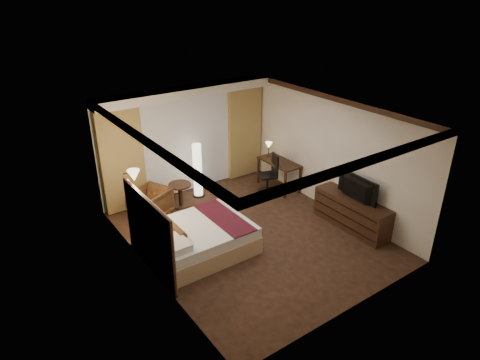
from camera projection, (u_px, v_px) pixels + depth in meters
floor at (251, 235)px, 9.12m from camera, size 4.50×5.50×0.01m
ceiling at (252, 112)px, 7.97m from camera, size 4.50×5.50×0.01m
back_wall at (185, 140)px, 10.58m from camera, size 4.50×0.02×2.70m
left_wall at (147, 210)px, 7.38m from camera, size 0.02×5.50×2.70m
right_wall at (331, 154)px, 9.72m from camera, size 0.02×5.50×2.70m
crown_molding at (252, 116)px, 8.00m from camera, size 4.50×5.50×0.12m
soffit at (188, 92)px, 9.86m from camera, size 4.50×0.50×0.20m
curtain_sheer at (187, 144)px, 10.57m from camera, size 2.48×0.04×2.45m
curtain_left_drape at (122, 160)px, 9.64m from camera, size 1.00×0.14×2.45m
curtain_right_drape at (244, 132)px, 11.41m from camera, size 1.00×0.14×2.45m
wall_sconce at (134, 176)px, 8.01m from camera, size 0.24×0.24×0.24m
bed at (199, 239)px, 8.47m from camera, size 1.99×1.56×0.58m
headboard at (150, 235)px, 7.75m from camera, size 0.12×1.86×1.50m
armchair at (151, 201)px, 9.70m from camera, size 0.92×0.95×0.76m
side_table at (180, 195)px, 10.16m from camera, size 0.54×0.54×0.59m
floor_lamp at (198, 170)px, 10.49m from camera, size 0.29×0.29×1.40m
desk at (279, 175)px, 11.04m from camera, size 0.55×1.18×0.75m
desk_lamp at (269, 150)px, 11.13m from camera, size 0.18×0.18×0.34m
office_chair at (268, 174)px, 10.73m from camera, size 0.63×0.63×1.04m
dresser at (352, 213)px, 9.29m from camera, size 0.50×1.80×0.70m
television at (354, 186)px, 8.99m from camera, size 0.68×1.10×0.14m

